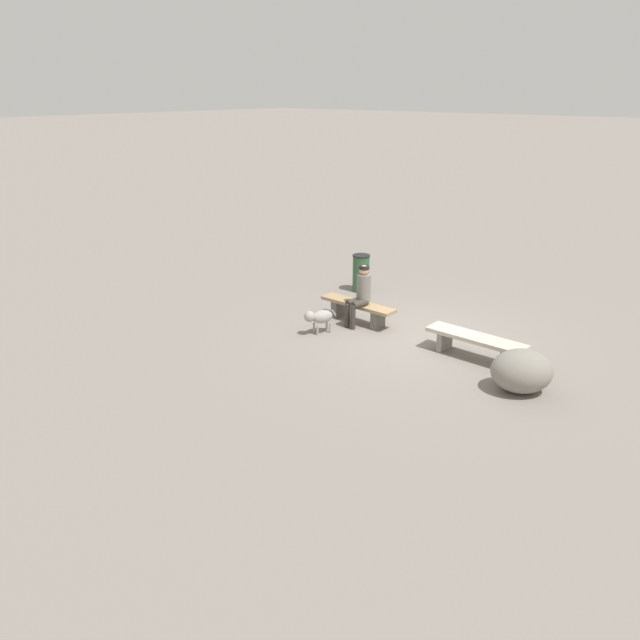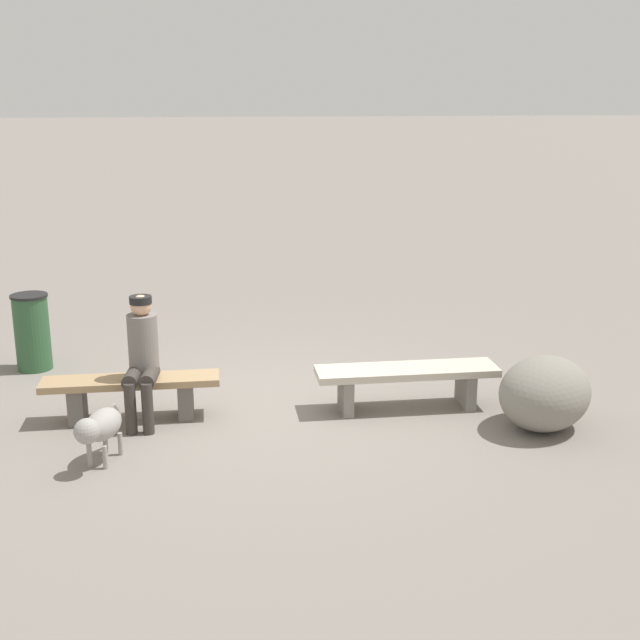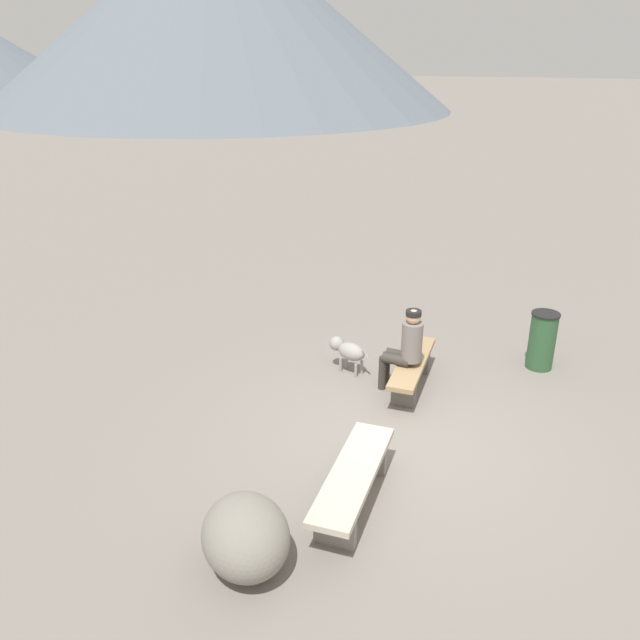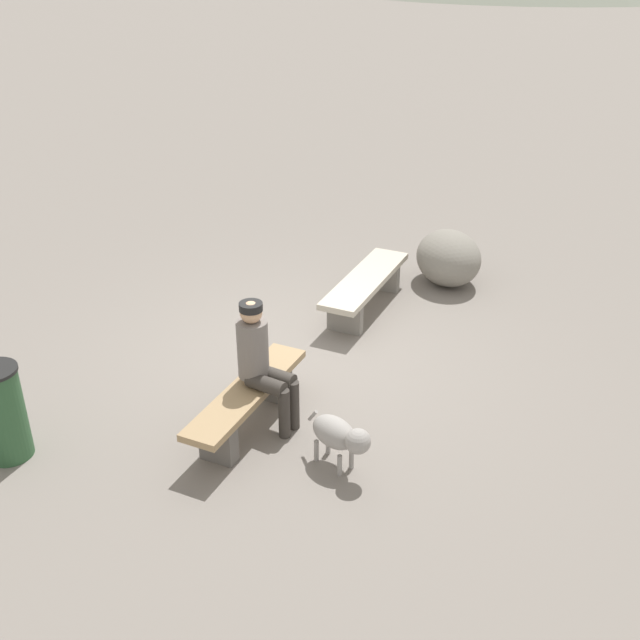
% 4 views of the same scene
% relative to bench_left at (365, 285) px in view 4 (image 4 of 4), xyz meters
% --- Properties ---
extents(ground, '(210.00, 210.00, 0.06)m').
position_rel_bench_left_xyz_m(ground, '(1.38, -0.25, -0.36)').
color(ground, gray).
extents(bench_left, '(1.87, 0.47, 0.44)m').
position_rel_bench_left_xyz_m(bench_left, '(0.00, 0.00, 0.00)').
color(bench_left, gray).
rests_on(bench_left, ground).
extents(bench_right, '(1.75, 0.38, 0.43)m').
position_rel_bench_left_xyz_m(bench_right, '(2.78, -0.10, -0.03)').
color(bench_right, '#605B56').
rests_on(bench_right, ground).
extents(seated_person, '(0.35, 0.59, 1.27)m').
position_rel_bench_left_xyz_m(seated_person, '(2.65, -0.01, 0.39)').
color(seated_person, slate).
rests_on(seated_person, ground).
extents(dog, '(0.42, 0.69, 0.51)m').
position_rel_bench_left_xyz_m(dog, '(2.98, 0.93, 0.02)').
color(dog, gray).
rests_on(dog, ground).
extents(trash_bin, '(0.42, 0.42, 0.91)m').
position_rel_bench_left_xyz_m(trash_bin, '(4.04, -1.85, 0.13)').
color(trash_bin, '#2D5633').
rests_on(trash_bin, ground).
extents(boulder, '(1.29, 1.26, 0.72)m').
position_rel_bench_left_xyz_m(boulder, '(-1.19, 0.71, 0.03)').
color(boulder, gray).
rests_on(boulder, ground).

